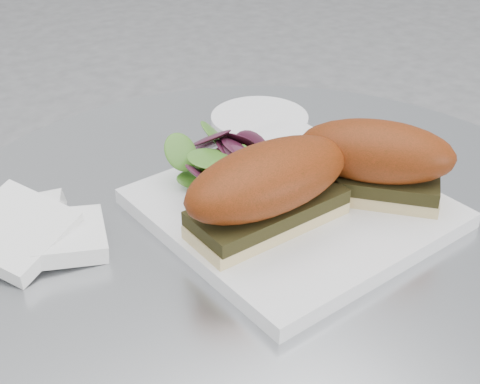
# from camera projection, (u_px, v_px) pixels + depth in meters

# --- Properties ---
(plate) EXTENTS (0.28, 0.28, 0.02)m
(plate) POSITION_uv_depth(u_px,v_px,m) (293.00, 208.00, 0.66)
(plate) COLOR white
(plate) RESTS_ON table
(sandwich_left) EXTENTS (0.18, 0.09, 0.08)m
(sandwich_left) POSITION_uv_depth(u_px,v_px,m) (269.00, 186.00, 0.60)
(sandwich_left) COLOR beige
(sandwich_left) RESTS_ON plate
(sandwich_right) EXTENTS (0.15, 0.16, 0.08)m
(sandwich_right) POSITION_uv_depth(u_px,v_px,m) (375.00, 159.00, 0.64)
(sandwich_right) COLOR beige
(sandwich_right) RESTS_ON plate
(salad) EXTENTS (0.11, 0.11, 0.05)m
(salad) POSITION_uv_depth(u_px,v_px,m) (230.00, 154.00, 0.69)
(salad) COLOR #4F8E2E
(salad) RESTS_ON plate
(napkin) EXTENTS (0.14, 0.14, 0.02)m
(napkin) POSITION_uv_depth(u_px,v_px,m) (44.00, 243.00, 0.61)
(napkin) COLOR white
(napkin) RESTS_ON table
(saucer) EXTENTS (0.12, 0.12, 0.01)m
(saucer) POSITION_uv_depth(u_px,v_px,m) (260.00, 120.00, 0.83)
(saucer) COLOR white
(saucer) RESTS_ON table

